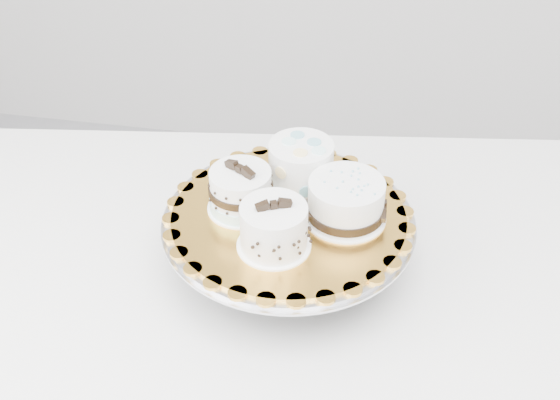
% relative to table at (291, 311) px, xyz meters
% --- Properties ---
extents(table, '(1.38, 1.02, 0.75)m').
position_rel_table_xyz_m(table, '(0.00, 0.00, 0.00)').
color(table, silver).
rests_on(table, floor).
extents(cake_stand, '(0.39, 0.39, 0.11)m').
position_rel_table_xyz_m(cake_stand, '(-0.01, 0.03, 0.14)').
color(cake_stand, gray).
rests_on(cake_stand, table).
extents(cake_board, '(0.42, 0.42, 0.01)m').
position_rel_table_xyz_m(cake_board, '(-0.01, 0.03, 0.18)').
color(cake_board, gold).
rests_on(cake_board, cake_stand).
extents(cake_swirl, '(0.13, 0.13, 0.09)m').
position_rel_table_xyz_m(cake_swirl, '(-0.02, -0.05, 0.22)').
color(cake_swirl, white).
rests_on(cake_swirl, cake_board).
extents(cake_banded, '(0.13, 0.13, 0.08)m').
position_rel_table_xyz_m(cake_banded, '(-0.08, 0.03, 0.21)').
color(cake_banded, white).
rests_on(cake_banded, cake_board).
extents(cake_dots, '(0.13, 0.13, 0.08)m').
position_rel_table_xyz_m(cake_dots, '(-0.01, 0.11, 0.22)').
color(cake_dots, white).
rests_on(cake_dots, cake_board).
extents(cake_ribbon, '(0.13, 0.13, 0.07)m').
position_rel_table_xyz_m(cake_ribbon, '(0.07, 0.04, 0.21)').
color(cake_ribbon, white).
rests_on(cake_ribbon, cake_board).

